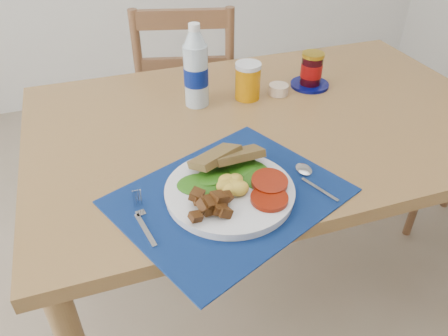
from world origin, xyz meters
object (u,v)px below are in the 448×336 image
object	(u,v)px
breakfast_plate	(228,190)
chair_far	(186,84)
water_bottle	(196,71)
juice_glass	(248,82)
jam_on_saucer	(311,72)

from	to	relation	value
breakfast_plate	chair_far	bearing A→B (deg)	64.59
chair_far	water_bottle	xyz separation A→B (m)	(-0.09, -0.52, 0.29)
breakfast_plate	juice_glass	xyz separation A→B (m)	(0.22, 0.45, 0.03)
water_bottle	jam_on_saucer	xyz separation A→B (m)	(0.39, -0.00, -0.06)
juice_glass	jam_on_saucer	xyz separation A→B (m)	(0.23, 0.01, -0.00)
chair_far	water_bottle	world-z (taller)	chair_far
juice_glass	jam_on_saucer	distance (m)	0.23
breakfast_plate	jam_on_saucer	size ratio (longest dim) A/B	2.28
chair_far	juice_glass	world-z (taller)	chair_far
water_bottle	jam_on_saucer	distance (m)	0.40
chair_far	juice_glass	xyz separation A→B (m)	(0.07, -0.53, 0.23)
chair_far	jam_on_saucer	distance (m)	0.64
water_bottle	jam_on_saucer	bearing A→B (deg)	-0.10
water_bottle	juice_glass	xyz separation A→B (m)	(0.16, -0.01, -0.06)
breakfast_plate	juice_glass	distance (m)	0.50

